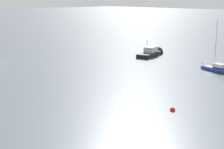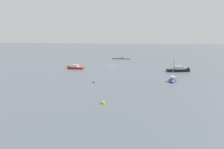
{
  "view_description": "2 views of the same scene",
  "coord_description": "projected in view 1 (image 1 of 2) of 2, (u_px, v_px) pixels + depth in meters",
  "views": [
    {
      "loc": [
        21.72,
        52.96,
        10.62
      ],
      "look_at": [
        0.07,
        29.07,
        3.16
      ],
      "focal_mm": 53.73,
      "sensor_mm": 36.0,
      "label": 1
    },
    {
      "loc": [
        -17.98,
        80.33,
        10.89
      ],
      "look_at": [
        -7.52,
        34.14,
        2.17
      ],
      "focal_mm": 32.8,
      "sensor_mm": 36.0,
      "label": 2
    }
  ],
  "objects": [
    {
      "name": "sailboat_navy_far",
      "position": [
        217.0,
        70.0,
        48.89
      ],
      "size": [
        2.6,
        6.2,
        7.71
      ],
      "rotation": [
        0.0,
        0.0,
        2.99
      ],
      "color": "navy",
      "rests_on": "ground_plane"
    },
    {
      "name": "motorboat_black_mid",
      "position": [
        152.0,
        54.0,
        62.08
      ],
      "size": [
        7.35,
        4.0,
        3.94
      ],
      "rotation": [
        0.0,
        0.0,
        1.85
      ],
      "color": "black",
      "rests_on": "ground_plane"
    },
    {
      "name": "mooring_buoy_mid",
      "position": [
        173.0,
        110.0,
        32.04
      ],
      "size": [
        0.52,
        0.52,
        0.52
      ],
      "color": "red",
      "rests_on": "ground_plane"
    }
  ]
}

